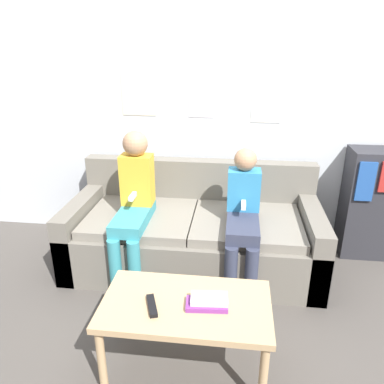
{
  "coord_description": "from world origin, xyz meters",
  "views": [
    {
      "loc": [
        0.32,
        -2.13,
        1.73
      ],
      "look_at": [
        0.0,
        0.43,
        0.69
      ],
      "focal_mm": 35.0,
      "sensor_mm": 36.0,
      "label": 1
    }
  ],
  "objects_px": {
    "person_left": "(134,200)",
    "person_right": "(243,214)",
    "tv_remote": "(152,306)",
    "coffee_table": "(186,311)",
    "bookshelf": "(373,203)",
    "couch": "(194,233)"
  },
  "relations": [
    {
      "from": "coffee_table",
      "to": "bookshelf",
      "type": "distance_m",
      "value": 2.0
    },
    {
      "from": "couch",
      "to": "tv_remote",
      "type": "relative_size",
      "value": 11.43
    },
    {
      "from": "person_right",
      "to": "tv_remote",
      "type": "distance_m",
      "value": 1.05
    },
    {
      "from": "bookshelf",
      "to": "couch",
      "type": "bearing_deg",
      "value": -167.03
    },
    {
      "from": "couch",
      "to": "tv_remote",
      "type": "xyz_separation_m",
      "value": [
        -0.09,
        -1.15,
        0.18
      ]
    },
    {
      "from": "person_right",
      "to": "tv_remote",
      "type": "height_order",
      "value": "person_right"
    },
    {
      "from": "person_left",
      "to": "person_right",
      "type": "xyz_separation_m",
      "value": [
        0.82,
        -0.02,
        -0.06
      ]
    },
    {
      "from": "person_left",
      "to": "person_right",
      "type": "height_order",
      "value": "person_left"
    },
    {
      "from": "couch",
      "to": "person_right",
      "type": "bearing_deg",
      "value": -29.51
    },
    {
      "from": "coffee_table",
      "to": "tv_remote",
      "type": "bearing_deg",
      "value": -160.97
    },
    {
      "from": "couch",
      "to": "coffee_table",
      "type": "height_order",
      "value": "couch"
    },
    {
      "from": "coffee_table",
      "to": "person_right",
      "type": "bearing_deg",
      "value": 71.22
    },
    {
      "from": "coffee_table",
      "to": "bookshelf",
      "type": "relative_size",
      "value": 0.97
    },
    {
      "from": "couch",
      "to": "tv_remote",
      "type": "bearing_deg",
      "value": -94.27
    },
    {
      "from": "couch",
      "to": "bookshelf",
      "type": "distance_m",
      "value": 1.53
    },
    {
      "from": "person_right",
      "to": "couch",
      "type": "bearing_deg",
      "value": 150.49
    },
    {
      "from": "person_right",
      "to": "bookshelf",
      "type": "bearing_deg",
      "value": 27.03
    },
    {
      "from": "coffee_table",
      "to": "person_left",
      "type": "xyz_separation_m",
      "value": [
        -0.52,
        0.9,
        0.24
      ]
    },
    {
      "from": "coffee_table",
      "to": "bookshelf",
      "type": "height_order",
      "value": "bookshelf"
    },
    {
      "from": "bookshelf",
      "to": "coffee_table",
      "type": "bearing_deg",
      "value": -134.09
    },
    {
      "from": "couch",
      "to": "coffee_table",
      "type": "bearing_deg",
      "value": -85.57
    },
    {
      "from": "person_right",
      "to": "person_left",
      "type": "bearing_deg",
      "value": 178.63
    }
  ]
}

